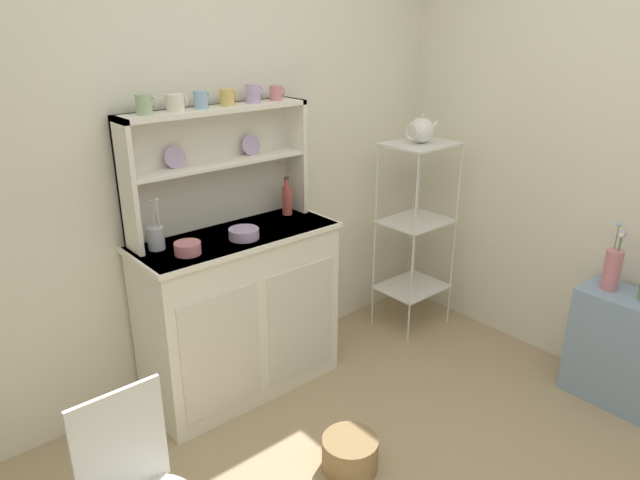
% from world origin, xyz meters
% --- Properties ---
extents(wall_back, '(3.84, 0.05, 2.50)m').
position_xyz_m(wall_back, '(0.00, 1.62, 1.25)').
color(wall_back, silver).
rests_on(wall_back, ground).
extents(hutch_cabinet, '(1.07, 0.45, 0.91)m').
position_xyz_m(hutch_cabinet, '(-0.02, 1.37, 0.47)').
color(hutch_cabinet, white).
rests_on(hutch_cabinet, ground).
extents(hutch_shelf_unit, '(1.00, 0.18, 0.63)m').
position_xyz_m(hutch_shelf_unit, '(-0.02, 1.53, 1.28)').
color(hutch_shelf_unit, silver).
rests_on(hutch_shelf_unit, hutch_cabinet).
extents(bakers_rack, '(0.42, 0.34, 1.23)m').
position_xyz_m(bakers_rack, '(1.23, 1.24, 0.75)').
color(bakers_rack, silver).
rests_on(bakers_rack, ground).
extents(side_shelf_blue, '(0.28, 0.48, 0.61)m').
position_xyz_m(side_shelf_blue, '(1.44, -0.02, 0.31)').
color(side_shelf_blue, '#849EBC').
rests_on(side_shelf_blue, ground).
extents(floor_basket, '(0.26, 0.26, 0.16)m').
position_xyz_m(floor_basket, '(-0.01, 0.52, 0.08)').
color(floor_basket, '#93754C').
rests_on(floor_basket, ground).
extents(cup_sage_0, '(0.08, 0.07, 0.09)m').
position_xyz_m(cup_sage_0, '(-0.39, 1.49, 1.58)').
color(cup_sage_0, '#9EB78E').
rests_on(cup_sage_0, hutch_shelf_unit).
extents(cup_cream_1, '(0.10, 0.08, 0.08)m').
position_xyz_m(cup_cream_1, '(-0.23, 1.49, 1.57)').
color(cup_cream_1, silver).
rests_on(cup_cream_1, hutch_shelf_unit).
extents(cup_sky_2, '(0.08, 0.07, 0.08)m').
position_xyz_m(cup_sky_2, '(-0.10, 1.49, 1.58)').
color(cup_sky_2, '#8EB2D1').
rests_on(cup_sky_2, hutch_shelf_unit).
extents(cup_gold_3, '(0.09, 0.07, 0.08)m').
position_xyz_m(cup_gold_3, '(0.04, 1.49, 1.58)').
color(cup_gold_3, '#DBB760').
rests_on(cup_gold_3, hutch_shelf_unit).
extents(cup_lilac_4, '(0.09, 0.08, 0.09)m').
position_xyz_m(cup_lilac_4, '(0.20, 1.49, 1.58)').
color(cup_lilac_4, '#B79ECC').
rests_on(cup_lilac_4, hutch_shelf_unit).
extents(cup_rose_5, '(0.08, 0.06, 0.08)m').
position_xyz_m(cup_rose_5, '(0.34, 1.49, 1.57)').
color(cup_rose_5, '#D17A84').
rests_on(cup_rose_5, hutch_shelf_unit).
extents(bowl_mixing_large, '(0.12, 0.12, 0.06)m').
position_xyz_m(bowl_mixing_large, '(-0.34, 1.29, 0.94)').
color(bowl_mixing_large, '#D17A84').
rests_on(bowl_mixing_large, hutch_cabinet).
extents(bowl_floral_medium, '(0.15, 0.15, 0.05)m').
position_xyz_m(bowl_floral_medium, '(-0.02, 1.29, 0.94)').
color(bowl_floral_medium, '#B79ECC').
rests_on(bowl_floral_medium, hutch_cabinet).
extents(jam_bottle, '(0.06, 0.06, 0.21)m').
position_xyz_m(jam_bottle, '(0.37, 1.45, 1.00)').
color(jam_bottle, '#B74C47').
rests_on(jam_bottle, hutch_cabinet).
extents(utensil_jar, '(0.08, 0.08, 0.25)m').
position_xyz_m(utensil_jar, '(-0.42, 1.45, 0.97)').
color(utensil_jar, '#B2B7C6').
rests_on(utensil_jar, hutch_cabinet).
extents(porcelain_teapot, '(0.24, 0.15, 0.17)m').
position_xyz_m(porcelain_teapot, '(1.23, 1.24, 1.31)').
color(porcelain_teapot, white).
rests_on(porcelain_teapot, bakers_rack).
extents(flower_vase, '(0.09, 0.09, 0.36)m').
position_xyz_m(flower_vase, '(1.44, 0.10, 0.73)').
color(flower_vase, '#D17A84').
rests_on(flower_vase, side_shelf_blue).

